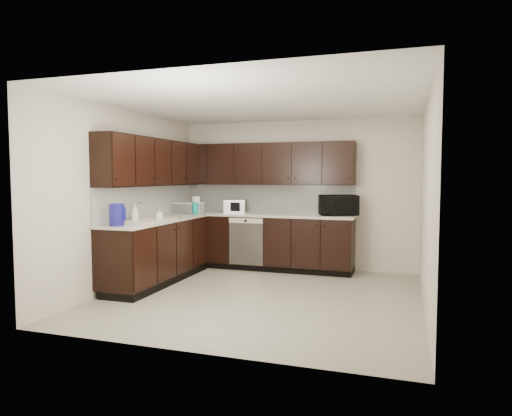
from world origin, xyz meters
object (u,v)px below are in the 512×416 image
(toaster_oven, at_px, (235,206))
(storage_bin, at_px, (188,208))
(blue_pitcher, at_px, (117,215))
(microwave, at_px, (338,205))
(sink, at_px, (147,225))

(toaster_oven, distance_m, storage_bin, 0.79)
(toaster_oven, distance_m, blue_pitcher, 2.50)
(microwave, bearing_deg, blue_pitcher, -154.96)
(toaster_oven, bearing_deg, storage_bin, -169.10)
(toaster_oven, bearing_deg, blue_pitcher, -121.40)
(storage_bin, height_order, blue_pitcher, blue_pitcher)
(storage_bin, bearing_deg, sink, -88.63)
(microwave, height_order, toaster_oven, microwave)
(blue_pitcher, bearing_deg, toaster_oven, 73.12)
(toaster_oven, xyz_separation_m, storage_bin, (-0.71, -0.35, -0.03))
(microwave, xyz_separation_m, storage_bin, (-2.46, -0.38, -0.08))
(sink, distance_m, toaster_oven, 1.85)
(sink, bearing_deg, storage_bin, 91.37)
(storage_bin, xyz_separation_m, blue_pitcher, (0.03, -2.05, 0.05))
(microwave, xyz_separation_m, blue_pitcher, (-2.43, -2.43, -0.02))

